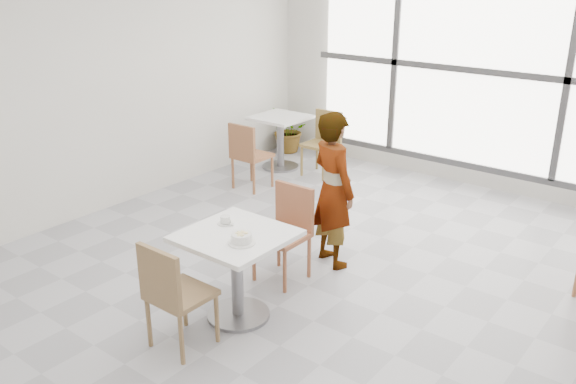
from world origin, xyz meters
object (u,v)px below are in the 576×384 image
Objects in this scene: oatmeal_bowl at (241,238)px; coffee_cup at (226,221)px; bg_table_left at (280,134)px; bg_chair_left_near at (248,152)px; chair_far at (287,226)px; chair_near at (172,290)px; bg_chair_left_far at (324,139)px; main_table at (237,259)px; person at (333,190)px; plant_left at (290,130)px.

oatmeal_bowl is 1.32× the size of coffee_cup.
bg_table_left is 0.97m from bg_chair_left_near.
chair_far and bg_chair_left_near have the same top height.
bg_chair_left_far is (-1.48, 4.04, 0.00)m from chair_near.
bg_chair_left_near is at bearing 130.12° from main_table.
oatmeal_bowl is 0.14× the size of person.
bg_chair_left_far is at bearing 118.60° from chair_far.
bg_table_left is (-2.11, 3.87, -0.01)m from chair_near.
person is 1.73× the size of bg_chair_left_near.
chair_near is at bearing 122.67° from bg_chair_left_near.
bg_chair_left_far is at bearing 112.10° from coffee_cup.
bg_table_left is at bearing -19.39° from person.
bg_chair_left_near is at bearing -109.49° from bg_chair_left_far.
chair_far is 5.47× the size of coffee_cup.
chair_near is 5.47× the size of coffee_cup.
oatmeal_bowl is 3.92m from bg_chair_left_far.
chair_near is 1.22× the size of plant_left.
oatmeal_bowl is at bearing -56.22° from plant_left.
chair_far is (-0.12, 0.80, -0.02)m from main_table.
person reaches higher than coffee_cup.
bg_chair_left_near reaches higher than plant_left.
bg_chair_left_near is at bearing -57.33° from chair_near.
main_table is at bearing 109.75° from person.
coffee_cup is (-0.35, 0.19, -0.01)m from oatmeal_bowl.
bg_chair_left_near is (-1.94, 2.30, -0.02)m from main_table.
bg_chair_left_near is 1.18m from bg_chair_left_far.
oatmeal_bowl is 1.39m from person.
bg_table_left is at bearing 123.80° from main_table.
chair_near is at bearing -79.75° from coffee_cup.
oatmeal_bowl is at bearing -33.05° from main_table.
coffee_cup is at bearing 155.59° from main_table.
plant_left is at bearing 127.76° from chair_far.
coffee_cup is 1.22m from person.
bg_chair_left_far is (0.39, 1.12, 0.00)m from bg_chair_left_near.
bg_table_left is at bearing -76.09° from bg_chair_left_near.
bg_table_left is at bearing -61.71° from plant_left.
main_table is 0.33m from oatmeal_bowl.
main_table is 0.92× the size of bg_chair_left_far.
main_table is 1.30m from person.
bg_table_left is (-2.22, 1.96, -0.26)m from person.
bg_table_left is 1.05× the size of plant_left.
plant_left is at bearing 123.78° from oatmeal_bowl.
bg_table_left is at bearing 122.09° from coffee_cup.
person reaches higher than main_table.
chair_near is at bearing -112.74° from oatmeal_bowl.
chair_near is 4.14× the size of oatmeal_bowl.
person is 3.72m from plant_left.
main_table is at bearing 146.95° from oatmeal_bowl.
coffee_cup is at bearing -79.75° from chair_near.
coffee_cup is at bearing -67.90° from bg_chair_left_far.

